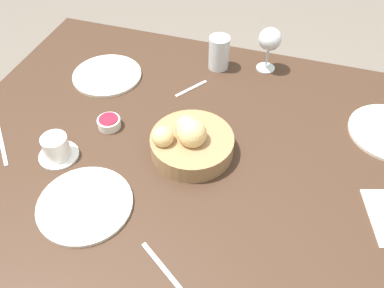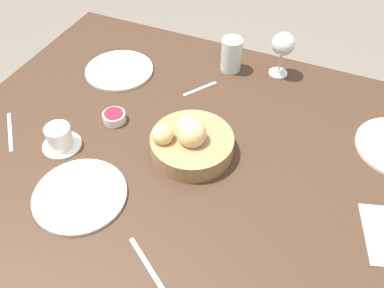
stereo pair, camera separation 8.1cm
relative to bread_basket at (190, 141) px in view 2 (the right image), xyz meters
The scene contains 12 objects.
ground_plane 0.76m from the bread_basket, behind, with size 10.00×10.00×0.00m, color #6B6056.
dining_table 0.14m from the bread_basket, behind, with size 1.57×1.09×0.71m.
bread_basket is the anchor object (origin of this frame).
plate_near_right 0.45m from the bread_basket, 33.20° to the right, with size 0.23×0.23×0.01m.
plate_far_center 0.32m from the bread_basket, 52.71° to the left, with size 0.24×0.24×0.01m.
water_tumbler 0.42m from the bread_basket, 85.85° to the right, with size 0.07×0.07×0.12m.
wine_glass 0.48m from the bread_basket, 105.94° to the right, with size 0.08×0.08×0.16m.
coffee_cup 0.37m from the bread_basket, 20.22° to the left, with size 0.11×0.11×0.07m.
jam_bowl_berry 0.26m from the bread_basket, ahead, with size 0.07×0.07×0.03m.
fork_silver 0.54m from the bread_basket, 15.24° to the left, with size 0.12×0.13×0.00m.
knife_silver 0.36m from the bread_basket, 98.88° to the left, with size 0.15×0.10×0.00m.
spoon_coffee 0.28m from the bread_basket, 72.78° to the right, with size 0.08×0.11×0.00m.
Camera 2 is at (-0.24, 0.72, 1.55)m, focal length 38.00 mm.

